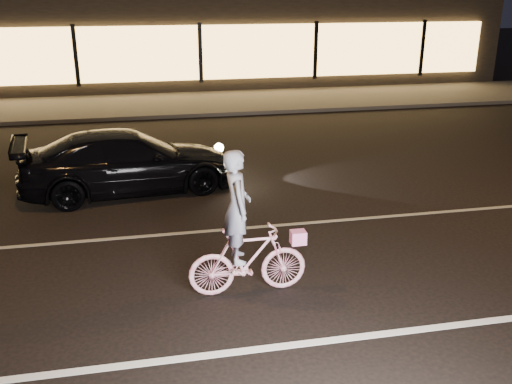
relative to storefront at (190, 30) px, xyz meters
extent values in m
plane|color=black|center=(0.00, -18.97, -2.15)|extent=(90.00, 90.00, 0.00)
cube|color=silver|center=(0.00, -20.47, -2.14)|extent=(60.00, 0.12, 0.01)
cube|color=gray|center=(0.00, -16.97, -2.14)|extent=(60.00, 0.10, 0.01)
cube|color=#383533|center=(0.00, -5.97, -2.09)|extent=(30.00, 4.00, 0.12)
cube|color=black|center=(0.00, 0.03, -0.15)|extent=(25.00, 8.00, 4.00)
cube|color=#FAB657|center=(0.00, -4.07, -0.55)|extent=(23.00, 0.15, 2.00)
cube|color=black|center=(-4.50, -4.15, -0.55)|extent=(0.15, 0.08, 2.20)
cube|color=black|center=(0.00, -4.15, -0.55)|extent=(0.15, 0.08, 2.20)
cube|color=black|center=(4.50, -4.15, -0.55)|extent=(0.15, 0.08, 2.20)
cube|color=black|center=(9.00, -4.15, -0.55)|extent=(0.15, 0.08, 2.20)
imported|color=#D62F62|center=(-1.02, -19.14, -1.66)|extent=(1.63, 0.46, 0.98)
imported|color=silver|center=(-1.16, -19.14, -0.86)|extent=(0.37, 0.56, 1.54)
cube|color=#FF60C4|center=(-0.32, -19.14, -1.38)|extent=(0.21, 0.17, 0.19)
imported|color=black|center=(-2.64, -14.59, -1.52)|extent=(4.52, 2.32, 1.26)
sphere|color=#FFF2BF|center=(-0.67, -13.75, -1.57)|extent=(0.21, 0.21, 0.21)
sphere|color=#FFF2BF|center=(-0.51, -14.89, -1.57)|extent=(0.21, 0.21, 0.21)
camera|label=1|loc=(-2.30, -25.97, 1.86)|focal=40.00mm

